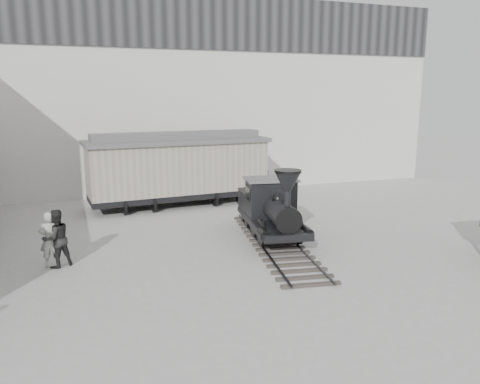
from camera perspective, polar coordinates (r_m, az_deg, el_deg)
name	(u,v)px	position (r m, az deg, el deg)	size (l,w,h in m)	color
ground	(254,283)	(14.23, 1.77, -11.02)	(90.00, 90.00, 0.00)	#9E9E9B
north_wall	(163,95)	(27.66, -9.42, 11.61)	(34.00, 2.51, 11.00)	silver
locomotive	(272,212)	(18.01, 3.97, -2.49)	(3.06, 8.59, 2.97)	#2A2520
boxcar	(178,167)	(23.84, -7.52, 3.02)	(9.34, 3.63, 3.74)	black
visitor_a	(50,240)	(16.37, -22.15, -5.39)	(0.68, 0.44, 1.86)	#AFAEA8
visitor_b	(56,239)	(16.30, -21.49, -5.30)	(0.93, 0.73, 1.92)	#242424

